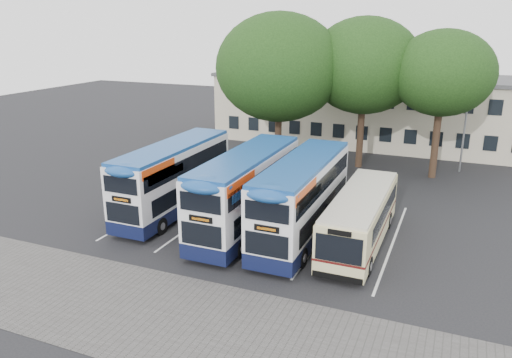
{
  "coord_description": "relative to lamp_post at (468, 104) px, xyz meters",
  "views": [
    {
      "loc": [
        5.79,
        -18.85,
        10.64
      ],
      "look_at": [
        -4.21,
        5.0,
        2.52
      ],
      "focal_mm": 35.0,
      "sensor_mm": 36.0,
      "label": 1
    }
  ],
  "objects": [
    {
      "name": "tree_left",
      "position": [
        -12.99,
        -3.97,
        2.44
      ],
      "size": [
        9.27,
        9.27,
        11.48
      ],
      "color": "black",
      "rests_on": "ground"
    },
    {
      "name": "bus_dd_left",
      "position": [
        -15.23,
        -15.23,
        -2.85
      ],
      "size": [
        2.36,
        9.73,
        4.05
      ],
      "color": "#0E1436",
      "rests_on": "ground"
    },
    {
      "name": "ground",
      "position": [
        -6.0,
        -19.97,
        -5.08
      ],
      "size": [
        120.0,
        120.0,
        0.0
      ],
      "primitive_type": "plane",
      "color": "black",
      "rests_on": "ground"
    },
    {
      "name": "lamp_post",
      "position": [
        0.0,
        0.0,
        0.0
      ],
      "size": [
        0.25,
        1.05,
        9.06
      ],
      "color": "gray",
      "rests_on": "ground"
    },
    {
      "name": "paving_strip",
      "position": [
        -8.0,
        -24.97,
        -5.08
      ],
      "size": [
        40.0,
        6.0,
        0.01
      ],
      "primitive_type": "cube",
      "color": "#595654",
      "rests_on": "ground"
    },
    {
      "name": "bus_dd_mid",
      "position": [
        -10.3,
        -15.98,
        -2.79
      ],
      "size": [
        2.43,
        10.02,
        4.17
      ],
      "color": "#0E1436",
      "rests_on": "ground"
    },
    {
      "name": "bay_lines",
      "position": [
        -9.75,
        -14.97,
        -5.08
      ],
      "size": [
        14.12,
        11.0,
        0.01
      ],
      "color": "silver",
      "rests_on": "ground"
    },
    {
      "name": "tree_right",
      "position": [
        -1.79,
        -2.26,
        2.29
      ],
      "size": [
        6.89,
        6.89,
        10.32
      ],
      "color": "black",
      "rests_on": "ground"
    },
    {
      "name": "tree_mid",
      "position": [
        -7.25,
        -1.53,
        2.56
      ],
      "size": [
        8.24,
        8.24,
        11.16
      ],
      "color": "black",
      "rests_on": "ground"
    },
    {
      "name": "bus_single",
      "position": [
        -4.31,
        -15.62,
        -3.56
      ],
      "size": [
        2.3,
        9.05,
        2.7
      ],
      "color": "beige",
      "rests_on": "ground"
    },
    {
      "name": "depot_building",
      "position": [
        -6.0,
        7.02,
        -1.93
      ],
      "size": [
        32.4,
        8.4,
        6.2
      ],
      "color": "beige",
      "rests_on": "ground"
    },
    {
      "name": "bus_dd_right",
      "position": [
        -7.27,
        -15.86,
        -2.82
      ],
      "size": [
        2.39,
        9.88,
        4.12
      ],
      "color": "#0E1436",
      "rests_on": "ground"
    }
  ]
}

